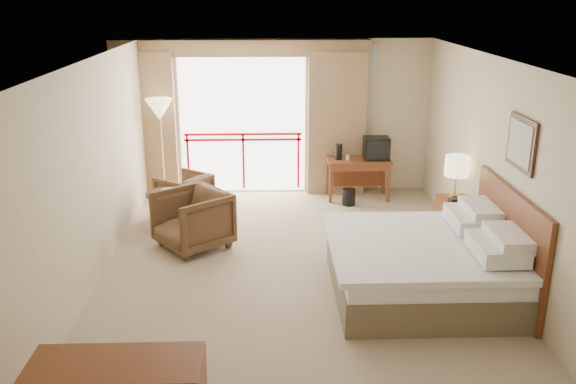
{
  "coord_description": "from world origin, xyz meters",
  "views": [
    {
      "loc": [
        -0.36,
        -7.13,
        3.47
      ],
      "look_at": [
        -0.1,
        0.4,
        0.98
      ],
      "focal_mm": 38.0,
      "sensor_mm": 36.0,
      "label": 1
    }
  ],
  "objects_px": {
    "desk": "(358,167)",
    "side_table": "(165,205)",
    "table_lamp": "(457,167)",
    "armchair_far": "(185,213)",
    "nightstand": "(453,221)",
    "tv": "(376,148)",
    "armchair_near": "(194,247)",
    "floor_lamp": "(160,114)",
    "bed": "(425,265)",
    "wastebasket": "(349,197)"
  },
  "relations": [
    {
      "from": "desk",
      "to": "side_table",
      "type": "relative_size",
      "value": 1.79
    },
    {
      "from": "side_table",
      "to": "table_lamp",
      "type": "bearing_deg",
      "value": -7.5
    },
    {
      "from": "desk",
      "to": "armchair_far",
      "type": "relative_size",
      "value": 1.48
    },
    {
      "from": "nightstand",
      "to": "side_table",
      "type": "distance_m",
      "value": 4.24
    },
    {
      "from": "armchair_far",
      "to": "table_lamp",
      "type": "bearing_deg",
      "value": 109.27
    },
    {
      "from": "armchair_far",
      "to": "tv",
      "type": "bearing_deg",
      "value": 139.02
    },
    {
      "from": "nightstand",
      "to": "side_table",
      "type": "height_order",
      "value": "nightstand"
    },
    {
      "from": "tv",
      "to": "side_table",
      "type": "xyz_separation_m",
      "value": [
        -3.41,
        -1.43,
        -0.48
      ]
    },
    {
      "from": "armchair_near",
      "to": "floor_lamp",
      "type": "height_order",
      "value": "floor_lamp"
    },
    {
      "from": "table_lamp",
      "to": "armchair_near",
      "type": "bearing_deg",
      "value": -178.65
    },
    {
      "from": "nightstand",
      "to": "armchair_far",
      "type": "relative_size",
      "value": 0.9
    },
    {
      "from": "tv",
      "to": "desk",
      "type": "bearing_deg",
      "value": -169.37
    },
    {
      "from": "table_lamp",
      "to": "tv",
      "type": "xyz_separation_m",
      "value": [
        -0.78,
        1.98,
        -0.23
      ]
    },
    {
      "from": "armchair_far",
      "to": "armchair_near",
      "type": "xyz_separation_m",
      "value": [
        0.3,
        -1.39,
        0.0
      ]
    },
    {
      "from": "bed",
      "to": "side_table",
      "type": "height_order",
      "value": "bed"
    },
    {
      "from": "nightstand",
      "to": "table_lamp",
      "type": "distance_m",
      "value": 0.8
    },
    {
      "from": "nightstand",
      "to": "tv",
      "type": "bearing_deg",
      "value": 115.8
    },
    {
      "from": "tv",
      "to": "wastebasket",
      "type": "xyz_separation_m",
      "value": [
        -0.5,
        -0.34,
        -0.76
      ]
    },
    {
      "from": "table_lamp",
      "to": "desk",
      "type": "bearing_deg",
      "value": 118.05
    },
    {
      "from": "side_table",
      "to": "armchair_far",
      "type": "bearing_deg",
      "value": 76.55
    },
    {
      "from": "wastebasket",
      "to": "bed",
      "type": "bearing_deg",
      "value": -81.39
    },
    {
      "from": "desk",
      "to": "bed",
      "type": "bearing_deg",
      "value": -88.1
    },
    {
      "from": "side_table",
      "to": "tv",
      "type": "bearing_deg",
      "value": 22.67
    },
    {
      "from": "nightstand",
      "to": "armchair_far",
      "type": "xyz_separation_m",
      "value": [
        -4.01,
        1.36,
        -0.33
      ]
    },
    {
      "from": "tv",
      "to": "wastebasket",
      "type": "bearing_deg",
      "value": -124.71
    },
    {
      "from": "tv",
      "to": "side_table",
      "type": "relative_size",
      "value": 0.7
    },
    {
      "from": "floor_lamp",
      "to": "table_lamp",
      "type": "bearing_deg",
      "value": -24.12
    },
    {
      "from": "wastebasket",
      "to": "side_table",
      "type": "bearing_deg",
      "value": -159.62
    },
    {
      "from": "nightstand",
      "to": "armchair_near",
      "type": "height_order",
      "value": "nightstand"
    },
    {
      "from": "table_lamp",
      "to": "wastebasket",
      "type": "xyz_separation_m",
      "value": [
        -1.28,
        1.63,
        -0.99
      ]
    },
    {
      "from": "tv",
      "to": "side_table",
      "type": "distance_m",
      "value": 3.73
    },
    {
      "from": "bed",
      "to": "armchair_near",
      "type": "relative_size",
      "value": 2.34
    },
    {
      "from": "table_lamp",
      "to": "armchair_far",
      "type": "xyz_separation_m",
      "value": [
        -4.01,
        1.31,
        -1.13
      ]
    },
    {
      "from": "nightstand",
      "to": "desk",
      "type": "relative_size",
      "value": 0.61
    },
    {
      "from": "desk",
      "to": "armchair_far",
      "type": "distance_m",
      "value": 3.07
    },
    {
      "from": "armchair_far",
      "to": "armchair_near",
      "type": "height_order",
      "value": "armchair_near"
    },
    {
      "from": "table_lamp",
      "to": "nightstand",
      "type": "bearing_deg",
      "value": -90.0
    },
    {
      "from": "nightstand",
      "to": "table_lamp",
      "type": "xyz_separation_m",
      "value": [
        0.0,
        0.05,
        0.8
      ]
    },
    {
      "from": "bed",
      "to": "side_table",
      "type": "relative_size",
      "value": 3.51
    },
    {
      "from": "bed",
      "to": "table_lamp",
      "type": "bearing_deg",
      "value": 63.5
    },
    {
      "from": "nightstand",
      "to": "tv",
      "type": "distance_m",
      "value": 2.25
    },
    {
      "from": "bed",
      "to": "desk",
      "type": "height_order",
      "value": "bed"
    },
    {
      "from": "bed",
      "to": "wastebasket",
      "type": "bearing_deg",
      "value": 98.61
    },
    {
      "from": "armchair_near",
      "to": "side_table",
      "type": "distance_m",
      "value": 0.9
    },
    {
      "from": "desk",
      "to": "armchair_far",
      "type": "height_order",
      "value": "desk"
    },
    {
      "from": "nightstand",
      "to": "table_lamp",
      "type": "bearing_deg",
      "value": 94.71
    },
    {
      "from": "table_lamp",
      "to": "floor_lamp",
      "type": "distance_m",
      "value": 4.89
    },
    {
      "from": "nightstand",
      "to": "floor_lamp",
      "type": "distance_m",
      "value": 5.04
    },
    {
      "from": "nightstand",
      "to": "desk",
      "type": "height_order",
      "value": "desk"
    },
    {
      "from": "wastebasket",
      "to": "side_table",
      "type": "xyz_separation_m",
      "value": [
        -2.91,
        -1.08,
        0.28
      ]
    }
  ]
}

